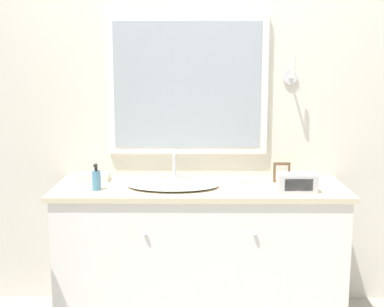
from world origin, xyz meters
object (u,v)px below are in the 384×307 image
object	(u,v)px
soap_bottle	(96,180)
picture_frame	(282,172)
sink_basin	(173,184)
appliance_box	(297,183)

from	to	relation	value
soap_bottle	picture_frame	xyz separation A→B (m)	(1.11, 0.21, 0.00)
sink_basin	picture_frame	xyz separation A→B (m)	(0.67, 0.13, 0.04)
sink_basin	soap_bottle	bearing A→B (deg)	-169.95
appliance_box	picture_frame	xyz separation A→B (m)	(-0.05, 0.23, 0.01)
soap_bottle	appliance_box	xyz separation A→B (m)	(1.17, -0.02, -0.01)
sink_basin	soap_bottle	size ratio (longest dim) A/B	3.51
appliance_box	picture_frame	size ratio (longest dim) A/B	1.77
sink_basin	picture_frame	distance (m)	0.68
soap_bottle	appliance_box	distance (m)	1.17
sink_basin	soap_bottle	xyz separation A→B (m)	(-0.44, -0.08, 0.04)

